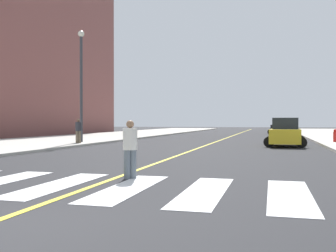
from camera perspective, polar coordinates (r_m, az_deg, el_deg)
The scene contains 11 objects.
sidewalk_kerb_west at distance 29.53m, azimuth -18.79°, elevation -2.27°, with size 10.00×120.00×0.15m, color #B2ADA3.
crosswalk_paint at distance 9.63m, azimuth -10.91°, elevation -8.58°, with size 13.50×4.00×0.01m.
lane_divider_paint at distance 44.78m, azimuth 9.53°, elevation -1.36°, with size 0.16×80.00×0.01m, color yellow.
low_rise_brick_west at distance 52.92m, azimuth -23.02°, elevation 11.37°, with size 16.00×32.00×22.93m, color brown.
car_silver_nearest at distance 54.94m, azimuth 16.05°, elevation -0.13°, with size 2.66×4.14×1.81m.
car_yellow_second at distance 25.64m, azimuth 16.68°, elevation -0.99°, with size 2.62×4.09×1.79m.
car_black_third at distance 48.74m, azimuth 15.95°, elevation -0.14°, with size 2.86×4.47×1.96m.
pedestrian_crossing at distance 10.67m, azimuth -5.53°, elevation -2.99°, with size 0.39×0.39×1.58m.
pedestrian_walking_west at distance 26.29m, azimuth -12.90°, elevation -0.53°, with size 0.39×0.39×1.59m.
fire_hydrant at distance 29.56m, azimuth 23.12°, elevation -1.30°, with size 0.26×0.26×0.89m.
street_lamp at distance 27.99m, azimuth -12.50°, elevation 7.02°, with size 0.44×0.44×7.70m.
Camera 1 is at (4.13, -4.56, 1.54)m, focal length 41.95 mm.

